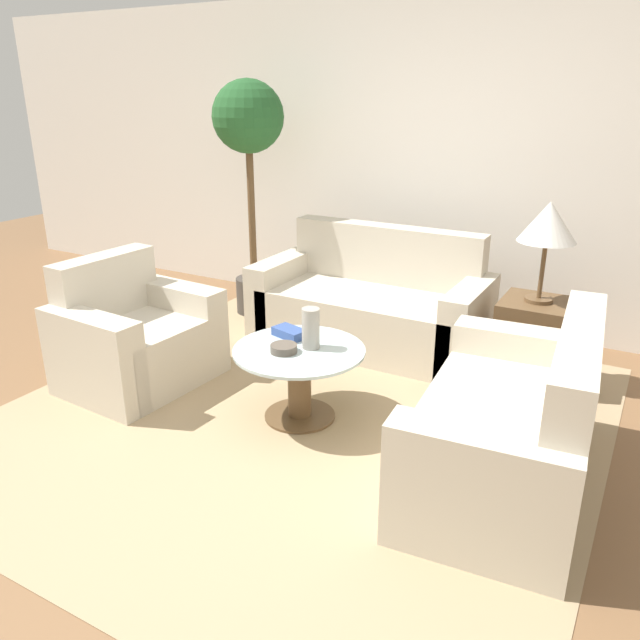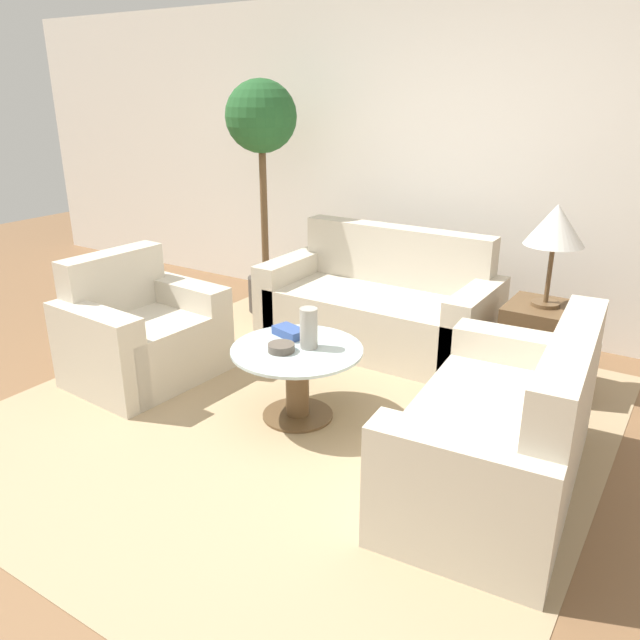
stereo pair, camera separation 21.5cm
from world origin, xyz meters
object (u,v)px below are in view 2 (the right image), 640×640
sofa_main (381,308)px  coffee_table (297,373)px  table_lamp (556,227)px  potted_plant (262,145)px  bowl (281,348)px  loveseat (508,439)px  armchair (140,337)px  vase (309,328)px  book_stack (289,332)px

sofa_main → coffee_table: (0.13, -1.31, 0.00)m
table_lamp → sofa_main: bearing=175.5°
coffee_table → potted_plant: potted_plant is taller
sofa_main → bowl: bearing=-86.9°
loveseat → coffee_table: 1.28m
sofa_main → armchair: sofa_main is taller
sofa_main → table_lamp: table_lamp is taller
bowl → armchair: bearing=-179.1°
bowl → vase: bearing=52.6°
bowl → book_stack: (-0.10, 0.22, 0.00)m
bowl → book_stack: 0.24m
sofa_main → vase: sofa_main is taller
loveseat → bowl: bearing=-93.2°
bowl → table_lamp: bearing=48.4°
table_lamp → book_stack: size_ratio=2.84×
book_stack → table_lamp: bearing=56.0°
armchair → book_stack: 1.13m
table_lamp → bowl: bearing=-131.6°
potted_plant → book_stack: 2.01m
armchair → vase: size_ratio=4.06×
sofa_main → book_stack: (-0.02, -1.17, 0.19)m
armchair → bowl: (1.19, 0.02, 0.19)m
coffee_table → book_stack: 0.27m
sofa_main → book_stack: bearing=-91.1°
sofa_main → loveseat: size_ratio=1.16×
sofa_main → vase: size_ratio=7.21×
table_lamp → vase: (-1.05, -1.16, -0.51)m
coffee_table → sofa_main: bearing=95.5°
table_lamp → vase: size_ratio=2.69×
loveseat → bowl: loveseat is taller
coffee_table → bowl: bowl is taller
book_stack → armchair: bearing=-152.6°
sofa_main → armchair: bearing=-128.2°
armchair → loveseat: bearing=-85.3°
sofa_main → bowl: size_ratio=11.23×
potted_plant → bowl: (1.28, -1.52, -0.97)m
loveseat → bowl: (-1.33, -0.04, 0.19)m
table_lamp → book_stack: table_lamp is taller
loveseat → bowl: size_ratio=9.68×
vase → book_stack: size_ratio=1.06×
table_lamp → bowl: (-1.15, -1.30, -0.61)m
coffee_table → armchair: bearing=-175.2°
sofa_main → armchair: size_ratio=1.77×
loveseat → coffee_table: (-1.28, 0.05, 0.00)m
armchair → coffee_table: (1.24, 0.10, 0.00)m
potted_plant → loveseat: bearing=-29.6°
potted_plant → book_stack: bearing=-47.7°
sofa_main → vase: bearing=-82.0°
sofa_main → bowl: 1.41m
potted_plant → bowl: bearing=-49.9°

